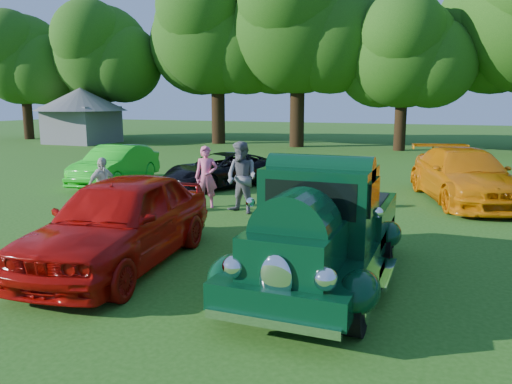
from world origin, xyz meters
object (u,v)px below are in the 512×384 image
(spectator_grey, at_px, (242,178))
(spectator_white, at_px, (103,186))
(red_convertible, at_px, (120,221))
(back_car_lime, at_px, (116,165))
(hero_pickup, at_px, (322,233))
(gazebo, at_px, (81,109))
(spectator_pink, at_px, (206,177))
(back_car_orange, at_px, (464,176))
(back_car_black, at_px, (222,170))

(spectator_grey, distance_m, spectator_white, 3.72)
(red_convertible, bearing_deg, back_car_lime, 120.26)
(back_car_lime, bearing_deg, hero_pickup, -44.39)
(spectator_grey, relative_size, gazebo, 0.30)
(spectator_pink, relative_size, spectator_white, 1.14)
(hero_pickup, xyz_separation_m, red_convertible, (-3.69, -0.46, -0.02))
(hero_pickup, xyz_separation_m, back_car_orange, (2.32, 8.25, -0.07))
(red_convertible, relative_size, spectator_pink, 2.80)
(back_car_black, distance_m, spectator_grey, 4.32)
(spectator_pink, distance_m, spectator_grey, 1.26)
(gazebo, bearing_deg, spectator_white, -48.50)
(back_car_lime, bearing_deg, spectator_white, -64.67)
(spectator_grey, bearing_deg, back_car_orange, 52.04)
(back_car_lime, xyz_separation_m, spectator_white, (2.71, -4.17, 0.06))
(back_car_black, height_order, spectator_grey, spectator_grey)
(hero_pickup, bearing_deg, back_car_orange, 74.31)
(spectator_pink, xyz_separation_m, spectator_white, (-2.17, -1.82, -0.11))
(hero_pickup, relative_size, spectator_pink, 2.90)
(spectator_grey, height_order, gazebo, gazebo)
(back_car_orange, bearing_deg, spectator_pink, -170.22)
(red_convertible, bearing_deg, gazebo, 124.46)
(back_car_lime, distance_m, back_car_orange, 11.79)
(back_car_orange, xyz_separation_m, spectator_white, (-9.01, -5.41, -0.02))
(spectator_white, distance_m, gazebo, 24.27)
(hero_pickup, distance_m, spectator_grey, 5.48)
(back_car_black, bearing_deg, gazebo, 170.66)
(back_car_black, bearing_deg, spectator_white, -73.93)
(back_car_lime, bearing_deg, back_car_black, 6.93)
(gazebo, bearing_deg, back_car_black, -37.16)
(back_car_black, distance_m, gazebo, 21.56)
(back_car_lime, xyz_separation_m, back_car_black, (3.79, 0.99, -0.11))
(back_car_lime, height_order, back_car_orange, back_car_orange)
(hero_pickup, distance_m, back_car_black, 9.78)
(back_car_orange, relative_size, spectator_grey, 2.81)
(back_car_lime, relative_size, spectator_white, 2.78)
(back_car_black, bearing_deg, hero_pickup, -27.07)
(spectator_grey, xyz_separation_m, spectator_white, (-3.39, -1.53, -0.20))
(red_convertible, xyz_separation_m, back_car_lime, (-5.72, 7.47, -0.13))
(gazebo, bearing_deg, back_car_lime, -46.32)
(spectator_grey, bearing_deg, spectator_pink, -176.10)
(hero_pickup, height_order, gazebo, gazebo)
(spectator_pink, bearing_deg, gazebo, 114.41)
(back_car_black, bearing_deg, back_car_orange, 29.62)
(spectator_grey, bearing_deg, back_car_lime, 174.03)
(spectator_white, relative_size, gazebo, 0.24)
(back_car_orange, relative_size, spectator_white, 3.54)
(hero_pickup, bearing_deg, spectator_grey, 127.15)
(back_car_lime, bearing_deg, gazebo, 125.98)
(red_convertible, distance_m, spectator_pink, 5.19)
(gazebo, bearing_deg, red_convertible, -48.37)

